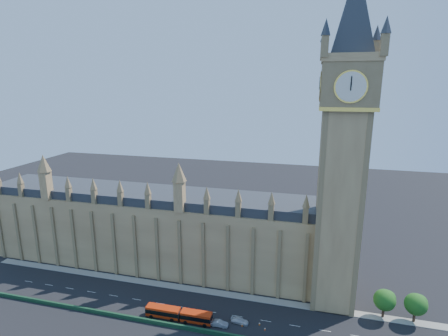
% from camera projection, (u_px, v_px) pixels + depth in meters
% --- Properties ---
extents(ground, '(400.00, 400.00, 0.00)m').
position_uv_depth(ground, '(198.00, 310.00, 102.67)').
color(ground, black).
rests_on(ground, ground).
extents(palace_westminster, '(120.00, 20.00, 28.00)m').
position_uv_depth(palace_westminster, '(151.00, 228.00, 126.20)').
color(palace_westminster, '#9B764B').
rests_on(palace_westminster, ground).
extents(elizabeth_tower, '(20.59, 20.59, 105.00)m').
position_uv_depth(elizabeth_tower, '(345.00, 123.00, 93.78)').
color(elizabeth_tower, '#9B764B').
rests_on(elizabeth_tower, ground).
extents(bridge_parapet, '(160.00, 0.60, 1.20)m').
position_uv_depth(bridge_parapet, '(187.00, 328.00, 94.06)').
color(bridge_parapet, '#1E4C2D').
rests_on(bridge_parapet, ground).
extents(kerb_north, '(160.00, 3.00, 0.16)m').
position_uv_depth(kerb_north, '(208.00, 291.00, 111.60)').
color(kerb_north, gray).
rests_on(kerb_north, ground).
extents(tree_east_near, '(6.00, 6.00, 8.50)m').
position_uv_depth(tree_east_near, '(385.00, 300.00, 98.13)').
color(tree_east_near, '#382619').
rests_on(tree_east_near, ground).
extents(tree_east_far, '(6.00, 6.00, 8.50)m').
position_uv_depth(tree_east_far, '(417.00, 304.00, 96.19)').
color(tree_east_far, '#382619').
rests_on(tree_east_far, ground).
extents(red_bus, '(19.18, 3.22, 3.26)m').
position_uv_depth(red_bus, '(179.00, 314.00, 97.92)').
color(red_bus, red).
rests_on(red_bus, ground).
extents(car_grey, '(4.89, 2.16, 1.64)m').
position_uv_depth(car_grey, '(198.00, 313.00, 99.98)').
color(car_grey, '#3A3D40').
rests_on(car_grey, ground).
extents(car_silver, '(4.94, 1.78, 1.62)m').
position_uv_depth(car_silver, '(219.00, 323.00, 95.55)').
color(car_silver, '#98999F').
rests_on(car_silver, ground).
extents(car_white, '(5.13, 2.46, 1.44)m').
position_uv_depth(car_white, '(240.00, 321.00, 96.76)').
color(car_white, silver).
rests_on(car_white, ground).
extents(cone_a, '(0.57, 0.57, 0.80)m').
position_uv_depth(cone_a, '(242.00, 325.00, 95.62)').
color(cone_a, black).
rests_on(cone_a, ground).
extents(cone_b, '(0.51, 0.51, 0.66)m').
position_uv_depth(cone_b, '(265.00, 329.00, 94.12)').
color(cone_b, black).
rests_on(cone_b, ground).
extents(cone_c, '(0.50, 0.50, 0.77)m').
position_uv_depth(cone_c, '(260.00, 324.00, 96.09)').
color(cone_c, black).
rests_on(cone_c, ground).
extents(cone_d, '(0.60, 0.60, 0.72)m').
position_uv_depth(cone_d, '(242.00, 324.00, 95.89)').
color(cone_d, black).
rests_on(cone_d, ground).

